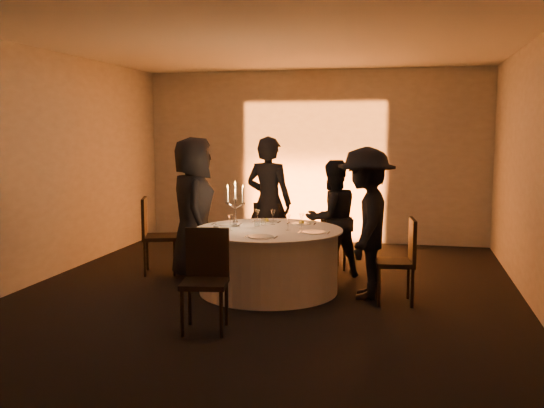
% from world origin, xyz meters
% --- Properties ---
extents(floor, '(7.00, 7.00, 0.00)m').
position_xyz_m(floor, '(0.00, 0.00, 0.00)').
color(floor, black).
rests_on(floor, ground).
extents(ceiling, '(7.00, 7.00, 0.00)m').
position_xyz_m(ceiling, '(0.00, 0.00, 3.00)').
color(ceiling, silver).
rests_on(ceiling, wall_back).
extents(wall_back, '(7.00, 0.00, 7.00)m').
position_xyz_m(wall_back, '(0.00, 3.50, 1.50)').
color(wall_back, '#A9A59D').
rests_on(wall_back, floor).
extents(wall_front, '(7.00, 0.00, 7.00)m').
position_xyz_m(wall_front, '(0.00, -3.50, 1.50)').
color(wall_front, '#A9A59D').
rests_on(wall_front, floor).
extents(wall_left, '(0.00, 7.00, 7.00)m').
position_xyz_m(wall_left, '(-3.00, 0.00, 1.50)').
color(wall_left, '#A9A59D').
rests_on(wall_left, floor).
extents(wall_right, '(0.00, 7.00, 7.00)m').
position_xyz_m(wall_right, '(3.00, 0.00, 1.50)').
color(wall_right, '#A9A59D').
rests_on(wall_right, floor).
extents(uplighter_fixture, '(0.25, 0.12, 0.10)m').
position_xyz_m(uplighter_fixture, '(0.00, 3.20, 0.05)').
color(uplighter_fixture, black).
rests_on(uplighter_fixture, floor).
extents(banquet_table, '(1.80, 1.80, 0.77)m').
position_xyz_m(banquet_table, '(0.00, 0.00, 0.38)').
color(banquet_table, black).
rests_on(banquet_table, floor).
extents(chair_left, '(0.58, 0.58, 1.05)m').
position_xyz_m(chair_left, '(-1.74, 0.56, 0.59)').
color(chair_left, black).
rests_on(chair_left, floor).
extents(chair_back_left, '(0.48, 0.48, 0.93)m').
position_xyz_m(chair_back_left, '(-0.29, 1.34, 0.52)').
color(chair_back_left, black).
rests_on(chair_back_left, floor).
extents(chair_back_right, '(0.49, 0.49, 0.85)m').
position_xyz_m(chair_back_right, '(0.61, 1.30, 0.47)').
color(chair_back_right, black).
rests_on(chair_back_right, floor).
extents(chair_right, '(0.47, 0.47, 0.97)m').
position_xyz_m(chair_right, '(1.59, -0.17, 0.55)').
color(chair_right, black).
rests_on(chair_right, floor).
extents(chair_front, '(0.50, 0.50, 0.99)m').
position_xyz_m(chair_front, '(-0.28, -1.51, 0.56)').
color(chair_front, black).
rests_on(chair_front, floor).
extents(guest_left, '(0.89, 1.07, 1.87)m').
position_xyz_m(guest_left, '(-1.12, 0.45, 0.93)').
color(guest_left, black).
rests_on(guest_left, floor).
extents(guest_back_left, '(0.77, 0.59, 1.87)m').
position_xyz_m(guest_back_left, '(-0.29, 1.27, 0.94)').
color(guest_back_left, black).
rests_on(guest_back_left, floor).
extents(guest_back_right, '(0.97, 0.93, 1.57)m').
position_xyz_m(guest_back_right, '(0.66, 0.91, 0.78)').
color(guest_back_right, black).
rests_on(guest_back_right, floor).
extents(guest_right, '(0.66, 1.15, 1.77)m').
position_xyz_m(guest_right, '(1.17, -0.01, 0.88)').
color(guest_right, black).
rests_on(guest_right, floor).
extents(plate_left, '(0.36, 0.29, 0.01)m').
position_xyz_m(plate_left, '(-0.59, 0.21, 0.78)').
color(plate_left, white).
rests_on(plate_left, banquet_table).
extents(plate_back_left, '(0.35, 0.29, 0.08)m').
position_xyz_m(plate_back_left, '(-0.15, 0.52, 0.79)').
color(plate_back_left, white).
rests_on(plate_back_left, banquet_table).
extents(plate_back_right, '(0.35, 0.25, 0.08)m').
position_xyz_m(plate_back_right, '(0.32, 0.46, 0.79)').
color(plate_back_right, white).
rests_on(plate_back_right, banquet_table).
extents(plate_right, '(0.36, 0.28, 0.01)m').
position_xyz_m(plate_right, '(0.58, -0.16, 0.78)').
color(plate_right, white).
rests_on(plate_right, banquet_table).
extents(plate_front, '(0.36, 0.29, 0.01)m').
position_xyz_m(plate_front, '(0.05, -0.59, 0.78)').
color(plate_front, white).
rests_on(plate_front, banquet_table).
extents(coffee_cup, '(0.11, 0.11, 0.07)m').
position_xyz_m(coffee_cup, '(-0.57, -0.27, 0.80)').
color(coffee_cup, white).
rests_on(coffee_cup, banquet_table).
extents(candelabra, '(0.24, 0.12, 0.57)m').
position_xyz_m(candelabra, '(-0.42, 0.02, 0.97)').
color(candelabra, silver).
rests_on(candelabra, banquet_table).
extents(wine_glass_a, '(0.07, 0.07, 0.19)m').
position_xyz_m(wine_glass_a, '(0.26, -0.07, 0.91)').
color(wine_glass_a, silver).
rests_on(wine_glass_a, banquet_table).
extents(wine_glass_b, '(0.07, 0.07, 0.19)m').
position_xyz_m(wine_glass_b, '(-0.22, 0.31, 0.91)').
color(wine_glass_b, silver).
rests_on(wine_glass_b, banquet_table).
extents(wine_glass_c, '(0.07, 0.07, 0.19)m').
position_xyz_m(wine_glass_c, '(-0.02, 0.33, 0.91)').
color(wine_glass_c, silver).
rests_on(wine_glass_c, banquet_table).
extents(wine_glass_d, '(0.07, 0.07, 0.19)m').
position_xyz_m(wine_glass_d, '(0.39, 0.09, 0.91)').
color(wine_glass_d, silver).
rests_on(wine_glass_d, banquet_table).
extents(wine_glass_e, '(0.07, 0.07, 0.19)m').
position_xyz_m(wine_glass_e, '(-0.41, -0.23, 0.91)').
color(wine_glass_e, silver).
rests_on(wine_glass_e, banquet_table).
extents(tumbler_a, '(0.07, 0.07, 0.09)m').
position_xyz_m(tumbler_a, '(-0.13, 0.26, 0.82)').
color(tumbler_a, silver).
rests_on(tumbler_a, banquet_table).
extents(tumbler_b, '(0.07, 0.07, 0.09)m').
position_xyz_m(tumbler_b, '(-0.18, 0.15, 0.82)').
color(tumbler_b, silver).
rests_on(tumbler_b, banquet_table).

